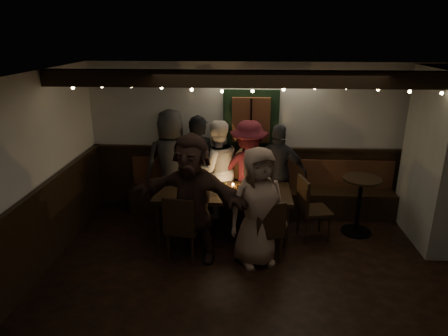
# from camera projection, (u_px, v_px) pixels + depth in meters

# --- Properties ---
(room) EXTENTS (6.02, 5.01, 2.62)m
(room) POSITION_uv_depth(u_px,v_px,m) (335.00, 173.00, 5.96)
(room) COLOR black
(room) RESTS_ON ground
(dining_table) EXTENTS (2.07, 0.89, 0.90)m
(dining_table) POSITION_uv_depth(u_px,v_px,m) (223.00, 195.00, 6.16)
(dining_table) COLOR black
(dining_table) RESTS_ON ground
(chair_near_left) EXTENTS (0.51, 0.51, 0.97)m
(chair_near_left) POSITION_uv_depth(u_px,v_px,m) (181.00, 225.00, 5.50)
(chair_near_left) COLOR black
(chair_near_left) RESTS_ON ground
(chair_near_right) EXTENTS (0.54, 0.54, 0.92)m
(chair_near_right) POSITION_uv_depth(u_px,v_px,m) (268.00, 228.00, 5.46)
(chair_near_right) COLOR black
(chair_near_right) RESTS_ON ground
(chair_end) EXTENTS (0.54, 0.54, 1.00)m
(chair_end) POSITION_uv_depth(u_px,v_px,m) (309.00, 205.00, 6.09)
(chair_end) COLOR black
(chair_end) RESTS_ON ground
(high_top) EXTENTS (0.59, 0.59, 0.93)m
(high_top) POSITION_uv_depth(u_px,v_px,m) (360.00, 199.00, 6.25)
(high_top) COLOR black
(high_top) RESTS_ON ground
(person_a) EXTENTS (1.05, 0.86, 1.86)m
(person_a) POSITION_uv_depth(u_px,v_px,m) (172.00, 163.00, 6.83)
(person_a) COLOR #282829
(person_a) RESTS_ON ground
(person_b) EXTENTS (0.73, 0.56, 1.79)m
(person_b) POSITION_uv_depth(u_px,v_px,m) (198.00, 167.00, 6.72)
(person_b) COLOR black
(person_b) RESTS_ON ground
(person_c) EXTENTS (1.00, 0.89, 1.70)m
(person_c) POSITION_uv_depth(u_px,v_px,m) (217.00, 170.00, 6.77)
(person_c) COLOR beige
(person_c) RESTS_ON ground
(person_d) EXTENTS (1.14, 0.70, 1.71)m
(person_d) POSITION_uv_depth(u_px,v_px,m) (248.00, 170.00, 6.72)
(person_d) COLOR #3F0F17
(person_d) RESTS_ON ground
(person_e) EXTENTS (1.03, 0.60, 1.65)m
(person_e) POSITION_uv_depth(u_px,v_px,m) (278.00, 172.00, 6.71)
(person_e) COLOR #26262B
(person_e) RESTS_ON ground
(person_f) EXTENTS (1.77, 0.99, 1.82)m
(person_f) POSITION_uv_depth(u_px,v_px,m) (192.00, 198.00, 5.47)
(person_f) COLOR black
(person_f) RESTS_ON ground
(person_g) EXTENTS (0.96, 0.81, 1.68)m
(person_g) POSITION_uv_depth(u_px,v_px,m) (258.00, 207.00, 5.35)
(person_g) COLOR #846A5B
(person_g) RESTS_ON ground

